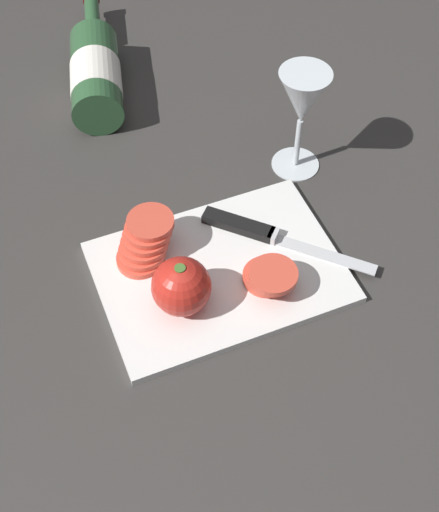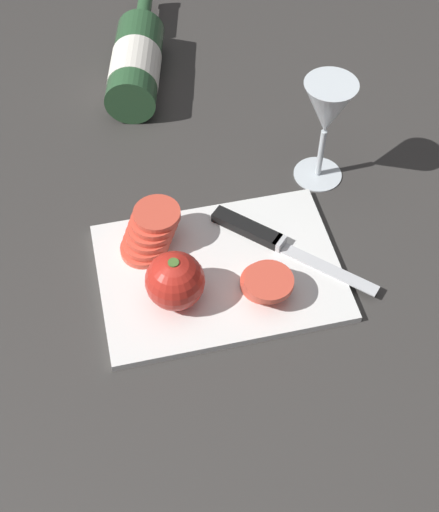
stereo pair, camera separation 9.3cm
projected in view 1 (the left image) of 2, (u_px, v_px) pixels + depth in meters
ground_plane at (198, 258)px, 0.98m from camera, size 3.00×3.00×0.00m
cutting_board at (219, 272)px, 0.96m from camera, size 0.32×0.23×0.01m
wine_bottle at (95, 72)px, 1.17m from camera, size 0.13×0.33×0.08m
wine_glass at (302, 102)px, 1.00m from camera, size 0.07×0.07×0.17m
whole_tomato at (181, 286)px, 0.89m from camera, size 0.08×0.08×0.08m
knife at (252, 230)px, 0.99m from camera, size 0.19×0.19×0.01m
tomato_slice_stack_near at (270, 276)px, 0.93m from camera, size 0.06×0.08×0.04m
tomato_slice_stack_far at (145, 241)px, 0.95m from camera, size 0.09×0.08×0.06m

